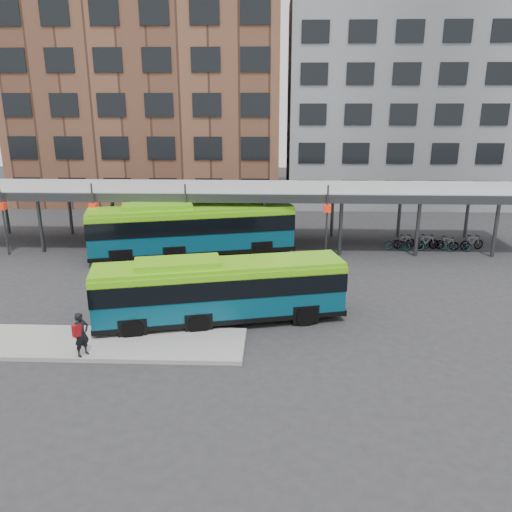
{
  "coord_description": "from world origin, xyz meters",
  "views": [
    {
      "loc": [
        2.68,
        -21.47,
        9.51
      ],
      "look_at": [
        1.7,
        4.11,
        1.8
      ],
      "focal_mm": 35.0,
      "sensor_mm": 36.0,
      "label": 1
    }
  ],
  "objects": [
    {
      "name": "bus_rear",
      "position": [
        -2.71,
        9.89,
        1.88
      ],
      "size": [
        13.36,
        5.99,
        3.61
      ],
      "rotation": [
        0.0,
        0.0,
        0.26
      ],
      "color": "#084359",
      "rests_on": "ground"
    },
    {
      "name": "building_grey",
      "position": [
        16.0,
        32.0,
        10.0
      ],
      "size": [
        24.0,
        14.0,
        20.0
      ],
      "primitive_type": "cube",
      "color": "slate",
      "rests_on": "ground"
    },
    {
      "name": "ground",
      "position": [
        0.0,
        0.0,
        0.0
      ],
      "size": [
        120.0,
        120.0,
        0.0
      ],
      "primitive_type": "plane",
      "color": "#28282B",
      "rests_on": "ground"
    },
    {
      "name": "boarding_island",
      "position": [
        -5.5,
        -3.0,
        0.09
      ],
      "size": [
        14.0,
        3.0,
        0.18
      ],
      "primitive_type": "cube",
      "color": "gray",
      "rests_on": "ground"
    },
    {
      "name": "canopy",
      "position": [
        -0.06,
        12.87,
        3.91
      ],
      "size": [
        40.0,
        6.53,
        4.8
      ],
      "color": "#999B9E",
      "rests_on": "ground"
    },
    {
      "name": "bus_front",
      "position": [
        0.23,
        -0.45,
        1.6
      ],
      "size": [
        11.42,
        4.88,
        3.08
      ],
      "rotation": [
        0.0,
        0.0,
        0.23
      ],
      "color": "#084359",
      "rests_on": "ground"
    },
    {
      "name": "building_brick",
      "position": [
        -10.0,
        32.0,
        11.0
      ],
      "size": [
        26.0,
        14.0,
        22.0
      ],
      "primitive_type": "cube",
      "color": "brown",
      "rests_on": "ground"
    },
    {
      "name": "bike_rack",
      "position": [
        13.41,
        12.06,
        0.48
      ],
      "size": [
        6.94,
        1.45,
        1.07
      ],
      "color": "slate",
      "rests_on": "ground"
    },
    {
      "name": "pedestrian",
      "position": [
        -4.73,
        -4.21,
        1.08
      ],
      "size": [
        0.7,
        0.77,
        1.77
      ],
      "rotation": [
        0.0,
        0.0,
        1.02
      ],
      "color": "black",
      "rests_on": "boarding_island"
    }
  ]
}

